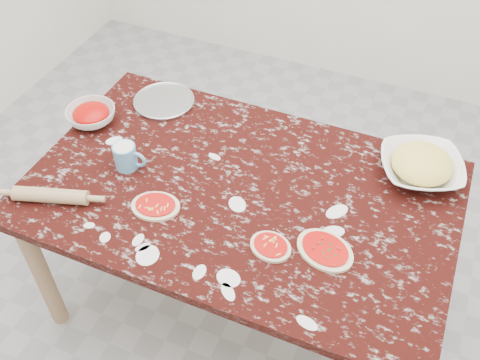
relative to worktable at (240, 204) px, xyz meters
name	(u,v)px	position (x,y,z in m)	size (l,w,h in m)	color
ground	(240,298)	(0.00, 0.00, -0.67)	(4.00, 4.00, 0.00)	gray
worktable	(240,204)	(0.00, 0.00, 0.00)	(1.60, 1.00, 0.75)	black
pizza_tray	(164,101)	(-0.52, 0.36, 0.09)	(0.27, 0.27, 0.01)	#B2B2B7
sauce_bowl	(91,116)	(-0.74, 0.12, 0.12)	(0.21, 0.21, 0.06)	white
cheese_bowl	(421,168)	(0.61, 0.34, 0.12)	(0.31, 0.31, 0.08)	white
flour_mug	(126,156)	(-0.45, -0.06, 0.14)	(0.13, 0.09, 0.10)	#5A97C3
pizza_left	(156,206)	(-0.25, -0.21, 0.09)	(0.21, 0.18, 0.02)	beige
pizza_mid	(271,246)	(0.20, -0.21, 0.09)	(0.17, 0.16, 0.02)	beige
pizza_right	(325,250)	(0.38, -0.16, 0.09)	(0.25, 0.22, 0.02)	beige
rolling_pin	(51,196)	(-0.62, -0.33, 0.11)	(0.06, 0.06, 0.28)	tan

